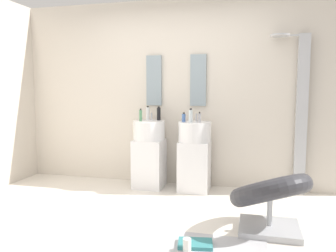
% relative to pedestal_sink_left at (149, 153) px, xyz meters
% --- Properties ---
extents(ground_plane, '(4.80, 3.60, 0.04)m').
position_rel_pedestal_sink_left_xyz_m(ground_plane, '(0.32, -1.33, -0.50)').
color(ground_plane, silver).
extents(rear_partition, '(4.80, 0.10, 2.60)m').
position_rel_pedestal_sink_left_xyz_m(rear_partition, '(0.32, 0.32, 0.82)').
color(rear_partition, beige).
rests_on(rear_partition, ground_plane).
extents(pedestal_sink_left, '(0.43, 0.43, 1.03)m').
position_rel_pedestal_sink_left_xyz_m(pedestal_sink_left, '(0.00, 0.00, 0.00)').
color(pedestal_sink_left, white).
rests_on(pedestal_sink_left, ground_plane).
extents(pedestal_sink_right, '(0.43, 0.43, 1.03)m').
position_rel_pedestal_sink_left_xyz_m(pedestal_sink_right, '(0.64, 0.00, 0.00)').
color(pedestal_sink_right, white).
rests_on(pedestal_sink_right, ground_plane).
extents(vanity_mirror_left, '(0.22, 0.03, 0.70)m').
position_rel_pedestal_sink_left_xyz_m(vanity_mirror_left, '(0.00, 0.25, 1.00)').
color(vanity_mirror_left, '#8C9EA8').
extents(vanity_mirror_right, '(0.22, 0.03, 0.70)m').
position_rel_pedestal_sink_left_xyz_m(vanity_mirror_right, '(0.64, 0.25, 1.00)').
color(vanity_mirror_right, '#8C9EA8').
extents(shower_column, '(0.49, 0.24, 2.05)m').
position_rel_pedestal_sink_left_xyz_m(shower_column, '(1.97, 0.20, 0.60)').
color(shower_column, '#B7BABF').
rests_on(shower_column, ground_plane).
extents(lounge_chair, '(1.11, 1.11, 0.65)m').
position_rel_pedestal_sink_left_xyz_m(lounge_chair, '(1.56, -1.14, -0.13)').
color(lounge_chair, '#B7BABF').
rests_on(lounge_chair, ground_plane).
extents(area_rug, '(1.09, 0.63, 0.01)m').
position_rel_pedestal_sink_left_xyz_m(area_rug, '(0.98, -1.68, -0.48)').
color(area_rug, '#B2B2B7').
rests_on(area_rug, ground_plane).
extents(magazine_teal, '(0.32, 0.24, 0.03)m').
position_rel_pedestal_sink_left_xyz_m(magazine_teal, '(0.93, -1.62, -0.45)').
color(magazine_teal, teal).
rests_on(magazine_teal, area_rug).
extents(coffee_mug, '(0.07, 0.07, 0.11)m').
position_rel_pedestal_sink_left_xyz_m(coffee_mug, '(0.88, -1.74, -0.42)').
color(coffee_mug, white).
rests_on(coffee_mug, area_rug).
extents(soap_bottle_white, '(0.05, 0.05, 0.20)m').
position_rel_pedestal_sink_left_xyz_m(soap_bottle_white, '(-0.05, 0.11, 0.54)').
color(soap_bottle_white, white).
rests_on(soap_bottle_white, pedestal_sink_left).
extents(soap_bottle_grey, '(0.04, 0.04, 0.14)m').
position_rel_pedestal_sink_left_xyz_m(soap_bottle_grey, '(0.72, -0.14, 0.51)').
color(soap_bottle_grey, '#99999E').
rests_on(soap_bottle_grey, pedestal_sink_right).
extents(soap_bottle_black, '(0.05, 0.05, 0.19)m').
position_rel_pedestal_sink_left_xyz_m(soap_bottle_black, '(0.11, 0.12, 0.54)').
color(soap_bottle_black, black).
rests_on(soap_bottle_black, pedestal_sink_left).
extents(soap_bottle_clear, '(0.05, 0.05, 0.18)m').
position_rel_pedestal_sink_left_xyz_m(soap_bottle_clear, '(0.60, -0.10, 0.53)').
color(soap_bottle_clear, silver).
rests_on(soap_bottle_clear, pedestal_sink_right).
extents(soap_bottle_green, '(0.04, 0.04, 0.17)m').
position_rel_pedestal_sink_left_xyz_m(soap_bottle_green, '(-0.10, -0.07, 0.53)').
color(soap_bottle_green, '#59996B').
rests_on(soap_bottle_green, pedestal_sink_left).
extents(soap_bottle_blue, '(0.05, 0.05, 0.12)m').
position_rel_pedestal_sink_left_xyz_m(soap_bottle_blue, '(0.49, -0.04, 0.50)').
color(soap_bottle_blue, '#4C72B7').
rests_on(soap_bottle_blue, pedestal_sink_right).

